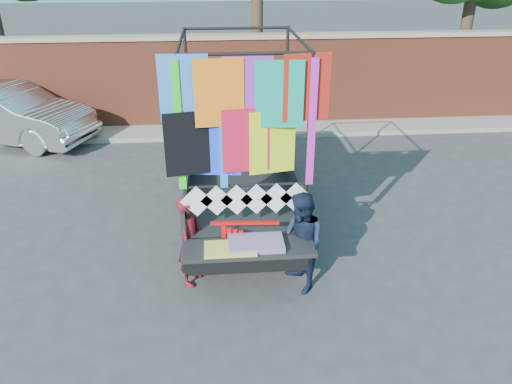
{
  "coord_description": "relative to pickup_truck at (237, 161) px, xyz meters",
  "views": [
    {
      "loc": [
        -0.35,
        -7.27,
        4.77
      ],
      "look_at": [
        0.25,
        -0.28,
        1.32
      ],
      "focal_mm": 35.0,
      "sensor_mm": 36.0,
      "label": 1
    }
  ],
  "objects": [
    {
      "name": "pickup_truck",
      "position": [
        0.0,
        0.0,
        0.0
      ],
      "size": [
        2.26,
        5.67,
        3.57
      ],
      "color": "black",
      "rests_on": "ground"
    },
    {
      "name": "brick_wall",
      "position": [
        -0.07,
        5.02,
        0.42
      ],
      "size": [
        30.0,
        0.45,
        2.61
      ],
      "color": "brown",
      "rests_on": "ground"
    },
    {
      "name": "man",
      "position": [
        0.8,
        -2.99,
        -0.11
      ],
      "size": [
        0.81,
        0.92,
        1.59
      ],
      "primitive_type": "imported",
      "rotation": [
        0.0,
        0.0,
        -1.27
      ],
      "color": "#151E36",
      "rests_on": "ground"
    },
    {
      "name": "sedan",
      "position": [
        -5.93,
        4.13,
        -0.13
      ],
      "size": [
        4.94,
        3.24,
        1.54
      ],
      "primitive_type": "imported",
      "rotation": [
        0.0,
        0.0,
        1.19
      ],
      "color": "silver",
      "rests_on": "ground"
    },
    {
      "name": "streamer_bundle",
      "position": [
        -0.14,
        -2.86,
        -0.0
      ],
      "size": [
        1.02,
        0.12,
        0.7
      ],
      "color": "red",
      "rests_on": "ground"
    },
    {
      "name": "curb",
      "position": [
        -0.07,
        4.32,
        -0.84
      ],
      "size": [
        30.0,
        1.2,
        0.12
      ],
      "primitive_type": "cube",
      "color": "gray",
      "rests_on": "ground"
    },
    {
      "name": "woman",
      "position": [
        -0.86,
        -2.7,
        -0.16
      ],
      "size": [
        0.52,
        0.63,
        1.49
      ],
      "primitive_type": "imported",
      "rotation": [
        0.0,
        0.0,
        1.23
      ],
      "color": "maroon",
      "rests_on": "ground"
    },
    {
      "name": "ground",
      "position": [
        -0.07,
        -1.98,
        -0.9
      ],
      "size": [
        90.0,
        90.0,
        0.0
      ],
      "primitive_type": "plane",
      "color": "#38383A",
      "rests_on": "ground"
    }
  ]
}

